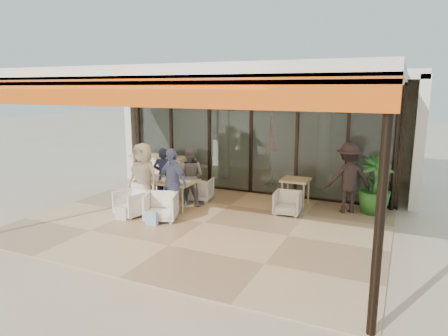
# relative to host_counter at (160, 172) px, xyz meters

# --- Properties ---
(ground) EXTENTS (70.00, 70.00, 0.00)m
(ground) POSITION_rel_host_counter_xyz_m (2.71, -2.30, -0.53)
(ground) COLOR #C6B293
(ground) RESTS_ON ground
(terrace_floor) EXTENTS (8.00, 6.00, 0.01)m
(terrace_floor) POSITION_rel_host_counter_xyz_m (2.71, -2.30, -0.53)
(terrace_floor) COLOR tan
(terrace_floor) RESTS_ON ground
(terrace_structure) EXTENTS (8.00, 6.00, 3.40)m
(terrace_structure) POSITION_rel_host_counter_xyz_m (2.71, -2.56, 2.72)
(terrace_structure) COLOR silver
(terrace_structure) RESTS_ON ground
(glass_storefront) EXTENTS (8.08, 0.10, 3.20)m
(glass_storefront) POSITION_rel_host_counter_xyz_m (2.71, 0.70, 1.07)
(glass_storefront) COLOR #9EADA3
(glass_storefront) RESTS_ON ground
(interior_block) EXTENTS (9.05, 3.62, 3.52)m
(interior_block) POSITION_rel_host_counter_xyz_m (2.72, 3.02, 1.70)
(interior_block) COLOR silver
(interior_block) RESTS_ON ground
(host_counter) EXTENTS (1.85, 0.65, 1.04)m
(host_counter) POSITION_rel_host_counter_xyz_m (0.00, 0.00, 0.00)
(host_counter) COLOR silver
(host_counter) RESTS_ON ground
(dining_table) EXTENTS (1.50, 0.90, 0.93)m
(dining_table) POSITION_rel_host_counter_xyz_m (1.29, -1.57, 0.15)
(dining_table) COLOR tan
(dining_table) RESTS_ON ground
(chair_far_left) EXTENTS (0.79, 0.76, 0.67)m
(chair_far_left) POSITION_rel_host_counter_xyz_m (0.87, -0.63, -0.20)
(chair_far_left) COLOR silver
(chair_far_left) RESTS_ON ground
(chair_far_right) EXTENTS (0.78, 0.74, 0.70)m
(chair_far_right) POSITION_rel_host_counter_xyz_m (1.71, -0.63, -0.18)
(chair_far_right) COLOR silver
(chair_far_right) RESTS_ON ground
(chair_near_left) EXTENTS (0.84, 0.81, 0.70)m
(chair_near_left) POSITION_rel_host_counter_xyz_m (0.87, -2.53, -0.18)
(chair_near_left) COLOR silver
(chair_near_left) RESTS_ON ground
(chair_near_right) EXTENTS (0.91, 0.88, 0.73)m
(chair_near_right) POSITION_rel_host_counter_xyz_m (1.71, -2.53, -0.16)
(chair_near_right) COLOR silver
(chair_near_right) RESTS_ON ground
(diner_navy) EXTENTS (0.63, 0.52, 1.49)m
(diner_navy) POSITION_rel_host_counter_xyz_m (0.87, -1.13, 0.21)
(diner_navy) COLOR #181B35
(diner_navy) RESTS_ON ground
(diner_grey) EXTENTS (0.82, 0.67, 1.59)m
(diner_grey) POSITION_rel_host_counter_xyz_m (1.71, -1.13, 0.26)
(diner_grey) COLOR slate
(diner_grey) RESTS_ON ground
(diner_cream) EXTENTS (0.88, 0.60, 1.73)m
(diner_cream) POSITION_rel_host_counter_xyz_m (0.87, -2.03, 0.34)
(diner_cream) COLOR beige
(diner_cream) RESTS_ON ground
(diner_periwinkle) EXTENTS (1.04, 0.67, 1.65)m
(diner_periwinkle) POSITION_rel_host_counter_xyz_m (1.71, -2.03, 0.29)
(diner_periwinkle) COLOR #7684C6
(diner_periwinkle) RESTS_ON ground
(tote_bag_cream) EXTENTS (0.30, 0.10, 0.34)m
(tote_bag_cream) POSITION_rel_host_counter_xyz_m (0.87, -2.93, -0.36)
(tote_bag_cream) COLOR silver
(tote_bag_cream) RESTS_ON ground
(tote_bag_blue) EXTENTS (0.30, 0.10, 0.34)m
(tote_bag_blue) POSITION_rel_host_counter_xyz_m (1.71, -2.93, -0.36)
(tote_bag_blue) COLOR #99BFD8
(tote_bag_blue) RESTS_ON ground
(side_table) EXTENTS (0.70, 0.70, 0.74)m
(side_table) POSITION_rel_host_counter_xyz_m (4.28, -0.10, 0.11)
(side_table) COLOR tan
(side_table) RESTS_ON ground
(side_chair) EXTENTS (0.68, 0.64, 0.64)m
(side_chair) POSITION_rel_host_counter_xyz_m (4.28, -0.85, -0.21)
(side_chair) COLOR silver
(side_chair) RESTS_ON ground
(standing_woman) EXTENTS (1.32, 1.08, 1.78)m
(standing_woman) POSITION_rel_host_counter_xyz_m (5.58, -0.08, 0.36)
(standing_woman) COLOR black
(standing_woman) RESTS_ON ground
(potted_palm) EXTENTS (1.09, 1.09, 1.43)m
(potted_palm) POSITION_rel_host_counter_xyz_m (6.20, 0.09, 0.19)
(potted_palm) COLOR #1E5919
(potted_palm) RESTS_ON ground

